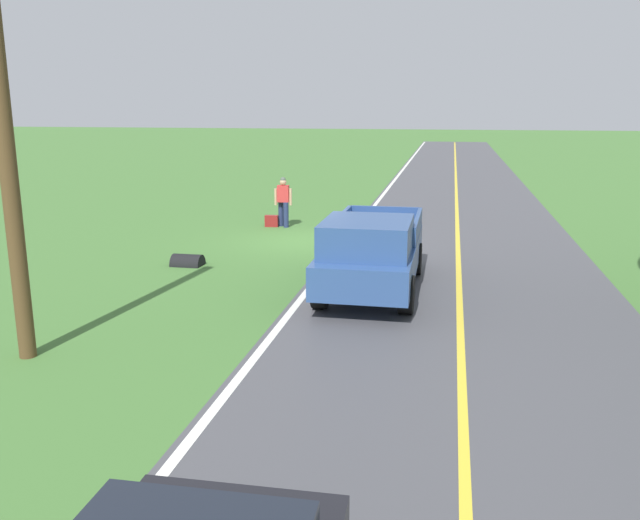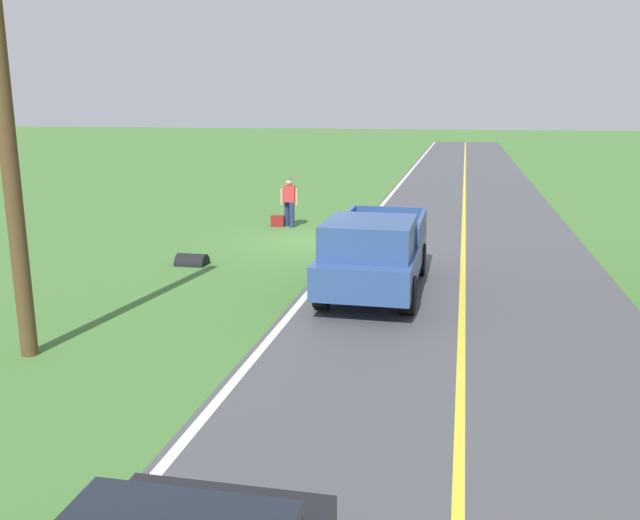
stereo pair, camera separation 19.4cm
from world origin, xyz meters
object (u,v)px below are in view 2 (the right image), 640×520
at_px(hitchhiker_walking, 289,199).
at_px(pickup_truck_passing, 374,251).
at_px(suitcase_carried, 278,221).
at_px(utility_pole_roadside, 5,121).

height_order(hitchhiker_walking, pickup_truck_passing, pickup_truck_passing).
xyz_separation_m(hitchhiker_walking, suitcase_carried, (0.41, 0.12, -0.78)).
height_order(hitchhiker_walking, suitcase_carried, hitchhiker_walking).
bearing_deg(hitchhiker_walking, pickup_truck_passing, 117.40).
bearing_deg(hitchhiker_walking, suitcase_carried, 16.19).
height_order(pickup_truck_passing, utility_pole_roadside, utility_pole_roadside).
relative_size(hitchhiker_walking, utility_pole_roadside, 0.22).
relative_size(hitchhiker_walking, suitcase_carried, 3.80).
bearing_deg(utility_pole_roadside, pickup_truck_passing, -135.90).
relative_size(pickup_truck_passing, utility_pole_roadside, 0.69).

